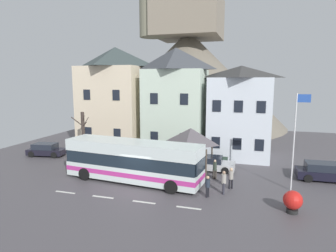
{
  "coord_description": "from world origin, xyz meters",
  "views": [
    {
      "loc": [
        8.2,
        -18.8,
        7.89
      ],
      "look_at": [
        1.2,
        4.58,
        4.07
      ],
      "focal_mm": 31.22,
      "sensor_mm": 36.0,
      "label": 1
    }
  ],
  "objects_px": {
    "pedestrian_01": "(208,185)",
    "bare_tree_00": "(83,135)",
    "bus_shelter": "(191,136)",
    "parked_car_01": "(326,172)",
    "parked_car_02": "(46,150)",
    "pedestrian_02": "(215,169)",
    "parked_car_00": "(209,163)",
    "townhouse_00": "(116,98)",
    "harbour_buoy": "(293,201)",
    "pedestrian_03": "(224,181)",
    "townhouse_01": "(176,101)",
    "townhouse_02": "(240,112)",
    "public_bench": "(220,161)",
    "flagpole": "(296,135)",
    "hilltop_castle": "(188,76)",
    "transit_bus": "(133,161)",
    "pedestrian_00": "(231,177)"
  },
  "relations": [
    {
      "from": "townhouse_00",
      "to": "harbour_buoy",
      "type": "height_order",
      "value": "townhouse_00"
    },
    {
      "from": "townhouse_01",
      "to": "bus_shelter",
      "type": "bearing_deg",
      "value": -63.32
    },
    {
      "from": "townhouse_01",
      "to": "public_bench",
      "type": "height_order",
      "value": "townhouse_01"
    },
    {
      "from": "parked_car_00",
      "to": "townhouse_00",
      "type": "bearing_deg",
      "value": 151.88
    },
    {
      "from": "flagpole",
      "to": "bare_tree_00",
      "type": "height_order",
      "value": "flagpole"
    },
    {
      "from": "pedestrian_03",
      "to": "bare_tree_00",
      "type": "xyz_separation_m",
      "value": [
        -14.33,
        5.02,
        1.56
      ]
    },
    {
      "from": "townhouse_01",
      "to": "parked_car_02",
      "type": "height_order",
      "value": "townhouse_01"
    },
    {
      "from": "bus_shelter",
      "to": "parked_car_01",
      "type": "relative_size",
      "value": 0.83
    },
    {
      "from": "parked_car_00",
      "to": "pedestrian_01",
      "type": "bearing_deg",
      "value": -82.48
    },
    {
      "from": "pedestrian_00",
      "to": "townhouse_02",
      "type": "bearing_deg",
      "value": 90.06
    },
    {
      "from": "townhouse_00",
      "to": "harbour_buoy",
      "type": "relative_size",
      "value": 8.45
    },
    {
      "from": "townhouse_00",
      "to": "pedestrian_00",
      "type": "height_order",
      "value": "townhouse_00"
    },
    {
      "from": "harbour_buoy",
      "to": "pedestrian_01",
      "type": "bearing_deg",
      "value": 169.94
    },
    {
      "from": "townhouse_00",
      "to": "parked_car_00",
      "type": "bearing_deg",
      "value": -27.46
    },
    {
      "from": "pedestrian_03",
      "to": "townhouse_01",
      "type": "bearing_deg",
      "value": 121.07
    },
    {
      "from": "townhouse_00",
      "to": "transit_bus",
      "type": "relative_size",
      "value": 1.04
    },
    {
      "from": "bus_shelter",
      "to": "parked_car_01",
      "type": "xyz_separation_m",
      "value": [
        10.88,
        0.57,
        -2.39
      ]
    },
    {
      "from": "harbour_buoy",
      "to": "pedestrian_02",
      "type": "bearing_deg",
      "value": 137.56
    },
    {
      "from": "hilltop_castle",
      "to": "parked_car_01",
      "type": "xyz_separation_m",
      "value": [
        17.13,
        -25.5,
        -8.0
      ]
    },
    {
      "from": "parked_car_01",
      "to": "harbour_buoy",
      "type": "distance_m",
      "value": 7.72
    },
    {
      "from": "townhouse_00",
      "to": "pedestrian_02",
      "type": "distance_m",
      "value": 16.16
    },
    {
      "from": "parked_car_02",
      "to": "pedestrian_02",
      "type": "distance_m",
      "value": 18.19
    },
    {
      "from": "bus_shelter",
      "to": "parked_car_01",
      "type": "distance_m",
      "value": 11.15
    },
    {
      "from": "pedestrian_00",
      "to": "flagpole",
      "type": "bearing_deg",
      "value": 12.53
    },
    {
      "from": "pedestrian_01",
      "to": "bare_tree_00",
      "type": "relative_size",
      "value": 0.31
    },
    {
      "from": "transit_bus",
      "to": "parked_car_00",
      "type": "bearing_deg",
      "value": 47.7
    },
    {
      "from": "bus_shelter",
      "to": "parked_car_02",
      "type": "relative_size",
      "value": 0.94
    },
    {
      "from": "parked_car_00",
      "to": "public_bench",
      "type": "height_order",
      "value": "parked_car_00"
    },
    {
      "from": "bare_tree_00",
      "to": "townhouse_02",
      "type": "bearing_deg",
      "value": 21.83
    },
    {
      "from": "pedestrian_03",
      "to": "harbour_buoy",
      "type": "distance_m",
      "value": 4.66
    },
    {
      "from": "townhouse_01",
      "to": "hilltop_castle",
      "type": "relative_size",
      "value": 0.34
    },
    {
      "from": "townhouse_02",
      "to": "pedestrian_01",
      "type": "height_order",
      "value": "townhouse_02"
    },
    {
      "from": "townhouse_01",
      "to": "flagpole",
      "type": "distance_m",
      "value": 13.98
    },
    {
      "from": "townhouse_02",
      "to": "harbour_buoy",
      "type": "relative_size",
      "value": 6.77
    },
    {
      "from": "bus_shelter",
      "to": "bare_tree_00",
      "type": "bearing_deg",
      "value": 177.96
    },
    {
      "from": "parked_car_02",
      "to": "public_bench",
      "type": "height_order",
      "value": "parked_car_02"
    },
    {
      "from": "parked_car_02",
      "to": "bus_shelter",
      "type": "bearing_deg",
      "value": -10.68
    },
    {
      "from": "parked_car_02",
      "to": "flagpole",
      "type": "xyz_separation_m",
      "value": [
        23.77,
        -3.14,
        3.42
      ]
    },
    {
      "from": "bus_shelter",
      "to": "townhouse_01",
      "type": "bearing_deg",
      "value": 116.68
    },
    {
      "from": "public_bench",
      "to": "flagpole",
      "type": "relative_size",
      "value": 0.21
    },
    {
      "from": "transit_bus",
      "to": "bus_shelter",
      "type": "bearing_deg",
      "value": 53.37
    },
    {
      "from": "townhouse_01",
      "to": "parked_car_00",
      "type": "height_order",
      "value": "townhouse_01"
    },
    {
      "from": "parked_car_01",
      "to": "pedestrian_01",
      "type": "height_order",
      "value": "pedestrian_01"
    },
    {
      "from": "townhouse_02",
      "to": "bare_tree_00",
      "type": "relative_size",
      "value": 1.94
    },
    {
      "from": "public_bench",
      "to": "flagpole",
      "type": "xyz_separation_m",
      "value": [
        5.77,
        -4.66,
        3.6
      ]
    },
    {
      "from": "transit_bus",
      "to": "pedestrian_03",
      "type": "distance_m",
      "value": 7.15
    },
    {
      "from": "bare_tree_00",
      "to": "townhouse_00",
      "type": "bearing_deg",
      "value": 85.77
    },
    {
      "from": "pedestrian_03",
      "to": "public_bench",
      "type": "bearing_deg",
      "value": 98.95
    },
    {
      "from": "townhouse_01",
      "to": "bare_tree_00",
      "type": "height_order",
      "value": "townhouse_01"
    },
    {
      "from": "pedestrian_02",
      "to": "hilltop_castle",
      "type": "bearing_deg",
      "value": 107.29
    }
  ]
}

